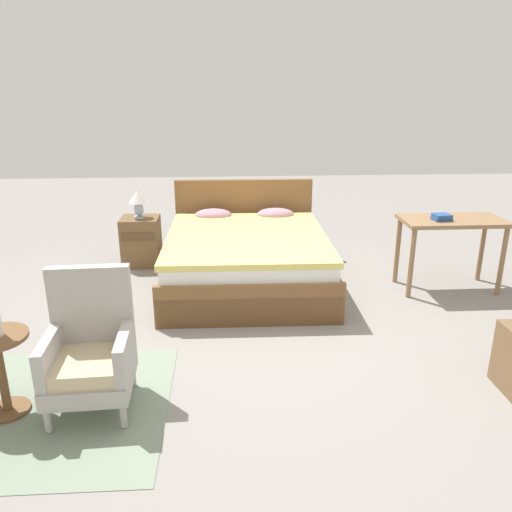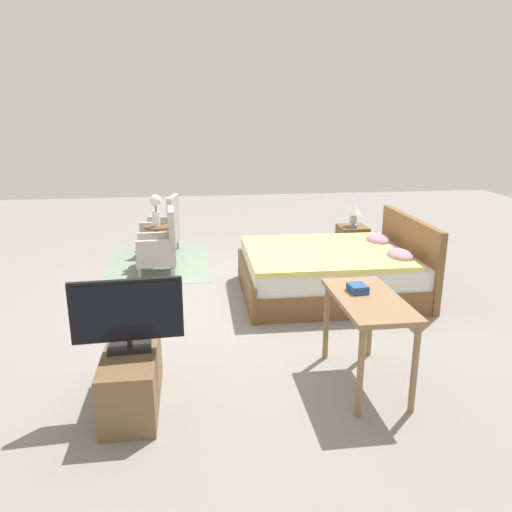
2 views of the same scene
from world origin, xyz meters
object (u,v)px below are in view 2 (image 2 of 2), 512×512
Objects in this scene: armchair_by_window_right at (160,247)px; bed at (332,271)px; nightstand at (352,245)px; tv_flatscreen at (127,314)px; armchair_by_window_left at (164,230)px; vanity_desk at (368,311)px; flower_vase at (156,207)px; side_table at (158,240)px; table_lamp at (354,212)px; tv_stand at (132,377)px; book_stack at (358,288)px.

bed is at bearing 62.60° from armchair_by_window_right.
nightstand is 0.70× the size of tv_flatscreen.
vanity_desk is (4.33, 1.85, 0.27)m from armchair_by_window_left.
flower_vase reaches higher than vanity_desk.
bed is 2.60× the size of tv_flatscreen.
side_table is at bearing -173.03° from armchair_by_window_right.
table_lamp is 4.50m from tv_stand.
armchair_by_window_right is at bearing -150.20° from vanity_desk.
armchair_by_window_right is 1.11× the size of tv_flatscreen.
table_lamp is at bearing 90.00° from nightstand.
armchair_by_window_right is 2.79× the size of table_lamp.
armchair_by_window_right is 0.73m from flower_vase.
side_table is 0.68× the size of tv_flatscreen.
tv_flatscreen is 0.79× the size of vanity_desk.
side_table is at bearing -179.78° from tv_stand.
nightstand is 3.00× the size of book_stack.
book_stack is (3.20, -1.02, 0.51)m from nightstand.
armchair_by_window_left is at bearing -135.77° from bed.
book_stack is at bearing -17.70° from table_lamp.
table_lamp reaches higher than side_table.
tv_flatscreen reaches higher than side_table.
armchair_by_window_left is (-2.23, -2.17, 0.08)m from bed.
side_table is (-1.68, -2.23, 0.06)m from bed.
tv_flatscreen reaches higher than armchair_by_window_left.
flower_vase reaches higher than book_stack.
vanity_desk reaches higher than side_table.
side_table is 2.91× the size of book_stack.
book_stack is (-0.22, 1.85, 0.56)m from tv_stand.
vanity_desk is (2.10, -0.32, 0.35)m from bed.
armchair_by_window_right reaches higher than side_table.
tv_flatscreen reaches higher than vanity_desk.
tv_stand is 4.96× the size of book_stack.
side_table is at bearing -179.78° from tv_flatscreen.
book_stack is at bearing 27.14° from flower_vase.
side_table is 4.12m from book_stack.
armchair_by_window_right is 1.58× the size of nightstand.
flower_vase is (-0.56, -0.07, 0.47)m from armchair_by_window_right.
armchair_by_window_left is at bearing -179.95° from armchair_by_window_right.
vanity_desk is (3.23, 1.85, 0.27)m from armchair_by_window_right.
armchair_by_window_right is 1.63× the size of side_table.
armchair_by_window_right is (-1.12, -2.17, 0.08)m from bed.
bed is 11.09× the size of book_stack.
side_table is at bearing -6.98° from armchair_by_window_left.
bed is 6.51× the size of table_lamp.
nightstand is at bearing 70.57° from armchair_by_window_left.
table_lamp is at bearing 92.22° from armchair_by_window_right.
bed is 2.16m from vanity_desk.
armchair_by_window_left is 4.72m from vanity_desk.
table_lamp is at bearing 163.78° from vanity_desk.
book_stack is at bearing -17.69° from nightstand.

